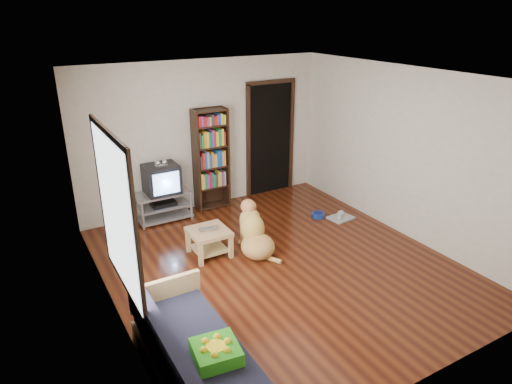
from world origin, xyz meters
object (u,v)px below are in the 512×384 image
laptop (209,230)px  grey_rag (341,218)px  dog_bowl (318,215)px  sofa (192,357)px  tv_stand (164,205)px  crt_tv (161,178)px  coffee_table (209,237)px  green_cushion (216,352)px  dog (254,234)px  bookshelf (211,154)px

laptop → grey_rag: (2.47, 0.03, -0.40)m
dog_bowl → sofa: (-3.32, -2.40, 0.22)m
dog_bowl → tv_stand: tv_stand is taller
dog_bowl → crt_tv: (-2.34, 1.26, 0.70)m
dog_bowl → coffee_table: 2.20m
green_cushion → tv_stand: 4.01m
crt_tv → coffee_table: size_ratio=1.05×
coffee_table → green_cushion: bearing=-112.8°
sofa → dog: size_ratio=1.87×
laptop → tv_stand: bearing=108.6°
dog_bowl → bookshelf: bearing=136.4°
crt_tv → bookshelf: (0.95, 0.07, 0.26)m
dog_bowl → laptop: bearing=-172.7°
laptop → bookshelf: (0.78, 1.61, 0.59)m
tv_stand → laptop: bearing=-83.6°
dog_bowl → green_cushion: bearing=-140.0°
laptop → dog: dog is taller
tv_stand → dog: bearing=-65.7°
sofa → bookshelf: bearing=62.7°
green_cushion → dog_bowl: 4.19m
crt_tv → sofa: size_ratio=0.32×
green_cushion → bookshelf: bookshelf is taller
laptop → coffee_table: size_ratio=0.53×
green_cushion → crt_tv: crt_tv is taller
bookshelf → dog_bowl: bearing=-43.6°
coffee_table → tv_stand: bearing=96.5°
coffee_table → laptop: bearing=-90.0°
grey_rag → crt_tv: 3.13m
laptop → crt_tv: 1.58m
dog_bowl → tv_stand: size_ratio=0.24×
bookshelf → dog: bearing=-95.2°
dog_bowl → grey_rag: (0.30, -0.25, -0.03)m
green_cushion → grey_rag: 4.28m
crt_tv → dog: size_ratio=0.60×
bookshelf → coffee_table: (-0.78, -1.58, -0.72)m
green_cushion → laptop: 2.61m
laptop → bookshelf: size_ratio=0.16×
grey_rag → sofa: size_ratio=0.22×
crt_tv → coffee_table: crt_tv is taller
dog_bowl → crt_tv: bearing=151.8°
green_cushion → bookshelf: size_ratio=0.22×
grey_rag → bookshelf: bookshelf is taller
green_cushion → crt_tv: 4.03m
sofa → dog_bowl: bearing=35.8°
crt_tv → bookshelf: size_ratio=0.32×
crt_tv → dog_bowl: bearing=-28.2°
tv_stand → sofa: bearing=-105.0°
tv_stand → coffee_table: 1.49m
tv_stand → dog_bowl: bearing=-27.8°
dog_bowl → coffee_table: size_ratio=0.40×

